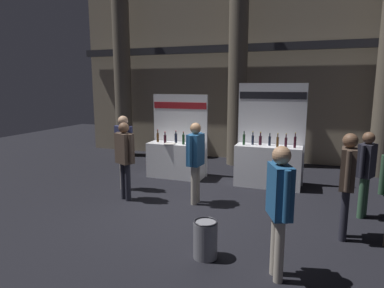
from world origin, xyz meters
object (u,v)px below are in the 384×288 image
object	(u,v)px
exhibitor_booth_0	(176,156)
visitor_7	(366,168)
trash_bin	(205,239)
visitor_3	(124,146)
visitor_4	(125,154)
visitor_2	(347,177)
exhibitor_booth_1	(268,161)
visitor_0	(195,155)
visitor_6	(279,200)

from	to	relation	value
exhibitor_booth_0	visitor_7	xyz separation A→B (m)	(4.51, -1.45, 0.41)
trash_bin	visitor_3	bearing A→B (deg)	139.26
exhibitor_booth_0	visitor_4	distance (m)	2.21
visitor_2	exhibitor_booth_1	bearing A→B (deg)	-143.31
visitor_0	visitor_6	xyz separation A→B (m)	(1.95, -2.31, 0.02)
visitor_2	visitor_7	world-z (taller)	visitor_2
visitor_3	visitor_7	xyz separation A→B (m)	(5.25, 0.05, -0.10)
exhibitor_booth_0	visitor_2	size ratio (longest dim) A/B	1.28
visitor_3	trash_bin	bearing A→B (deg)	153.35
exhibitor_booth_0	visitor_2	world-z (taller)	exhibitor_booth_0
exhibitor_booth_1	visitor_6	bearing A→B (deg)	-81.28
visitor_2	visitor_6	bearing A→B (deg)	-25.35
exhibitor_booth_0	exhibitor_booth_1	xyz separation A→B (m)	(2.51, -0.00, 0.06)
exhibitor_booth_1	visitor_7	bearing A→B (deg)	-36.06
visitor_4	exhibitor_booth_1	bearing A→B (deg)	-117.26
visitor_0	exhibitor_booth_0	bearing A→B (deg)	-140.82
visitor_0	visitor_3	world-z (taller)	visitor_3
exhibitor_booth_0	visitor_6	size ratio (longest dim) A/B	1.27
visitor_7	exhibitor_booth_0	bearing A→B (deg)	-79.43
visitor_6	visitor_7	xyz separation A→B (m)	(1.36, 2.68, -0.10)
trash_bin	visitor_0	xyz separation A→B (m)	(-0.90, 2.12, 0.78)
visitor_0	visitor_4	xyz separation A→B (m)	(-1.54, -0.31, -0.01)
visitor_2	visitor_4	world-z (taller)	visitor_2
exhibitor_booth_0	trash_bin	world-z (taller)	exhibitor_booth_0
exhibitor_booth_1	visitor_7	distance (m)	2.49
visitor_3	visitor_4	distance (m)	0.76
exhibitor_booth_1	visitor_7	xyz separation A→B (m)	(1.99, -1.45, 0.35)
visitor_0	visitor_3	distance (m)	1.97
exhibitor_booth_0	exhibitor_booth_1	world-z (taller)	exhibitor_booth_1
visitor_4	visitor_6	size ratio (longest dim) A/B	0.97
visitor_2	visitor_7	size ratio (longest dim) A/B	1.06
trash_bin	visitor_6	xyz separation A→B (m)	(1.05, -0.19, 0.80)
visitor_0	visitor_2	world-z (taller)	visitor_2
exhibitor_booth_0	visitor_6	xyz separation A→B (m)	(3.15, -4.14, 0.50)
exhibitor_booth_1	visitor_7	size ratio (longest dim) A/B	1.54
trash_bin	visitor_3	distance (m)	3.84
visitor_3	visitor_7	bearing A→B (deg)	-165.37
trash_bin	visitor_3	size ratio (longest dim) A/B	0.32
trash_bin	visitor_0	distance (m)	2.43
visitor_3	visitor_7	distance (m)	5.25
visitor_7	exhibitor_booth_1	bearing A→B (deg)	-97.64
exhibitor_booth_0	visitor_3	world-z (taller)	exhibitor_booth_0
visitor_0	visitor_4	distance (m)	1.57
visitor_0	visitor_4	bearing A→B (deg)	-72.75
visitor_2	visitor_6	xyz separation A→B (m)	(-0.93, -1.56, 0.02)
exhibitor_booth_0	visitor_0	distance (m)	2.24
visitor_7	visitor_4	bearing A→B (deg)	-53.52
visitor_2	visitor_4	xyz separation A→B (m)	(-4.41, 0.44, -0.02)
visitor_0	visitor_7	world-z (taller)	visitor_0
visitor_7	visitor_6	bearing A→B (deg)	1.61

